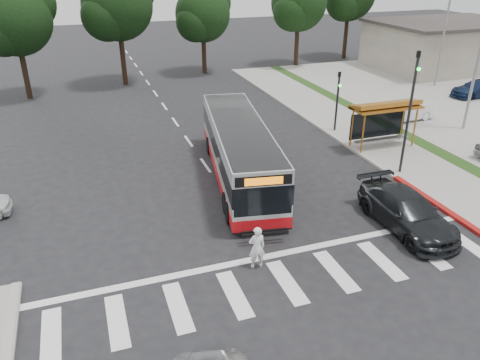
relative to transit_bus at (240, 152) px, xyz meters
name	(u,v)px	position (x,y,z in m)	size (l,w,h in m)	color
ground	(241,216)	(-1.24, -3.76, -1.50)	(140.00, 140.00, 0.00)	black
sidewalk_east	(357,131)	(9.76, 4.24, -1.44)	(4.00, 40.00, 0.12)	gray
curb_east	(330,134)	(7.76, 4.24, -1.42)	(0.30, 40.00, 0.15)	#9E9991
curb_east_red	(435,203)	(7.76, -5.76, -1.42)	(0.32, 6.00, 0.15)	maroon
parking_lot	(476,106)	(21.76, 6.24, -1.45)	(18.00, 36.00, 0.10)	gray
commercial_building	(446,46)	(28.76, 18.24, 0.70)	(14.00, 10.00, 4.40)	#AAA18F
building_roof_cap	(451,22)	(28.76, 18.24, 3.05)	(14.60, 10.60, 0.30)	#383330
crosswalk_ladder	(287,282)	(-1.24, -8.76, -1.49)	(18.00, 2.60, 0.01)	silver
bus_shelter	(384,110)	(9.56, 1.34, 0.86)	(4.20, 1.60, 2.86)	#A3611B
traffic_signal_ne_tall	(411,104)	(8.36, -2.27, 2.38)	(0.18, 0.37, 6.50)	black
traffic_signal_ne_short	(338,95)	(8.36, 4.73, 0.98)	(0.18, 0.37, 4.00)	black
lot_light_mid	(447,17)	(22.76, 12.24, 4.41)	(1.90, 0.35, 9.01)	gray
tree_ne_a	(299,2)	(14.83, 24.30, 4.90)	(6.16, 5.74, 9.30)	black
tree_north_a	(118,3)	(-3.16, 22.31, 5.43)	(6.60, 6.15, 10.17)	black
tree_north_b	(203,13)	(4.83, 24.30, 4.17)	(5.72, 5.33, 8.43)	black
tree_north_c	(15,18)	(-11.17, 20.30, 4.80)	(6.16, 5.74, 9.30)	black
transit_bus	(240,152)	(0.00, 0.00, 0.00)	(2.51, 11.58, 2.99)	#B6B8BB
pedestrian	(257,247)	(-1.95, -7.53, -0.63)	(0.63, 0.42, 1.74)	white
dark_sedan	(407,212)	(5.12, -6.97, -0.72)	(2.16, 5.32, 1.54)	black
parked_car_1	(408,111)	(14.26, 4.95, -0.76)	(1.35, 3.88, 1.28)	silver
parked_car_3	(478,88)	(23.56, 8.19, -0.73)	(1.88, 4.62, 1.34)	#122242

